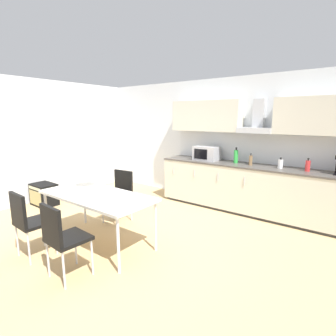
# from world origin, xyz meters

# --- Properties ---
(ground_plane) EXTENTS (8.63, 7.51, 0.02)m
(ground_plane) POSITION_xyz_m (0.00, 0.00, -0.01)
(ground_plane) COLOR tan
(wall_back) EXTENTS (6.91, 0.10, 2.54)m
(wall_back) POSITION_xyz_m (0.00, 2.55, 1.27)
(wall_back) COLOR silver
(wall_back) RESTS_ON ground_plane
(wall_left) EXTENTS (0.10, 6.01, 2.54)m
(wall_left) POSITION_xyz_m (-2.93, 0.00, 1.27)
(wall_left) COLOR silver
(wall_left) RESTS_ON ground_plane
(kitchen_counter) EXTENTS (3.58, 0.66, 0.90)m
(kitchen_counter) POSITION_xyz_m (0.96, 2.19, 0.46)
(kitchen_counter) COLOR #333333
(kitchen_counter) RESTS_ON ground_plane
(backsplash_tile) EXTENTS (3.56, 0.02, 0.55)m
(backsplash_tile) POSITION_xyz_m (0.96, 2.49, 1.18)
(backsplash_tile) COLOR silver
(backsplash_tile) RESTS_ON kitchen_counter
(upper_wall_cabinets) EXTENTS (3.56, 0.40, 0.61)m
(upper_wall_cabinets) POSITION_xyz_m (0.96, 2.34, 1.78)
(upper_wall_cabinets) COLOR beige
(microwave) EXTENTS (0.48, 0.35, 0.28)m
(microwave) POSITION_xyz_m (0.02, 2.19, 1.04)
(microwave) COLOR #ADADB2
(microwave) RESTS_ON kitchen_counter
(bottle_red) EXTENTS (0.07, 0.07, 0.21)m
(bottle_red) POSITION_xyz_m (1.87, 2.19, 1.00)
(bottle_red) COLOR red
(bottle_red) RESTS_ON kitchen_counter
(bottle_green) EXTENTS (0.08, 0.08, 0.30)m
(bottle_green) POSITION_xyz_m (0.63, 2.23, 1.03)
(bottle_green) COLOR green
(bottle_green) RESTS_ON kitchen_counter
(bottle_brown) EXTENTS (0.06, 0.06, 0.22)m
(bottle_brown) POSITION_xyz_m (0.94, 2.17, 1.00)
(bottle_brown) COLOR brown
(bottle_brown) RESTS_ON kitchen_counter
(bottle_white) EXTENTS (0.08, 0.08, 0.19)m
(bottle_white) POSITION_xyz_m (1.45, 2.18, 0.98)
(bottle_white) COLOR white
(bottle_white) RESTS_ON kitchen_counter
(dining_table) EXTENTS (1.67, 0.78, 0.72)m
(dining_table) POSITION_xyz_m (-0.29, -0.32, 0.68)
(dining_table) COLOR silver
(dining_table) RESTS_ON ground_plane
(chair_near_left) EXTENTS (0.42, 0.42, 0.87)m
(chair_near_left) POSITION_xyz_m (-0.67, -1.09, 0.53)
(chair_near_left) COLOR black
(chair_near_left) RESTS_ON ground_plane
(chair_near_right) EXTENTS (0.42, 0.42, 0.87)m
(chair_near_right) POSITION_xyz_m (0.08, -1.09, 0.53)
(chair_near_right) COLOR black
(chair_near_right) RESTS_ON ground_plane
(chair_far_left) EXTENTS (0.43, 0.43, 0.87)m
(chair_far_left) POSITION_xyz_m (-0.68, 0.45, 0.53)
(chair_far_left) COLOR black
(chair_far_left) RESTS_ON ground_plane
(guitar_amp) EXTENTS (0.52, 0.37, 0.44)m
(guitar_amp) POSITION_xyz_m (-2.53, 0.07, 0.22)
(guitar_amp) COLOR black
(guitar_amp) RESTS_ON ground_plane
(pendant_lamp) EXTENTS (0.32, 0.32, 0.22)m
(pendant_lamp) POSITION_xyz_m (-0.29, -0.32, 1.81)
(pendant_lamp) COLOR silver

